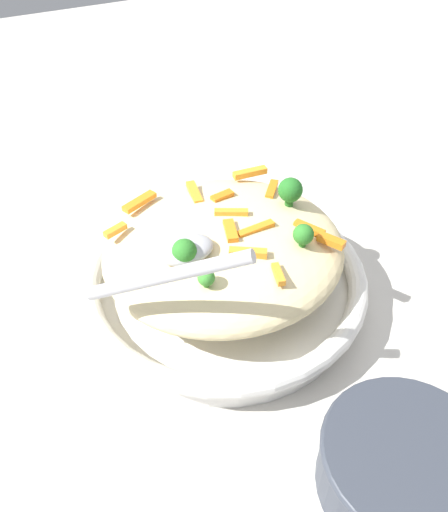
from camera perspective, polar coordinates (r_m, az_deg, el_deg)
name	(u,v)px	position (r m, az deg, el deg)	size (l,w,h in m)	color
ground_plane	(224,298)	(0.60, 0.00, -4.68)	(2.40, 2.40, 0.00)	beige
serving_bowl	(224,282)	(0.58, 0.00, -2.90)	(0.32, 0.32, 0.05)	white
pasta_mound	(224,248)	(0.54, 0.00, 0.92)	(0.26, 0.24, 0.06)	beige
carrot_piece_0	(231,213)	(0.54, 0.82, 4.85)	(0.04, 0.01, 0.01)	orange
carrot_piece_1	(139,202)	(0.57, -9.45, 6.02)	(0.04, 0.01, 0.01)	orange
carrot_piece_2	(256,229)	(0.52, 3.57, 3.03)	(0.04, 0.01, 0.01)	orange
carrot_piece_3	(227,232)	(0.51, 0.32, 2.74)	(0.03, 0.01, 0.01)	orange
carrot_piece_4	(244,254)	(0.49, 2.26, 0.21)	(0.04, 0.01, 0.01)	orange
carrot_piece_5	(115,230)	(0.53, -12.08, 2.84)	(0.03, 0.01, 0.01)	orange
carrot_piece_6	(331,241)	(0.52, 11.92, 1.67)	(0.03, 0.01, 0.01)	orange
carrot_piece_7	(222,196)	(0.56, -0.19, 6.73)	(0.03, 0.01, 0.01)	orange
carrot_piece_8	(272,189)	(0.59, 5.37, 7.43)	(0.03, 0.01, 0.01)	orange
carrot_piece_9	(309,229)	(0.53, 9.52, 3.04)	(0.03, 0.01, 0.01)	orange
carrot_piece_10	(191,194)	(0.57, -3.67, 6.99)	(0.04, 0.01, 0.01)	orange
carrot_piece_11	(278,274)	(0.48, 6.10, -2.04)	(0.03, 0.01, 0.01)	orange
carrot_piece_12	(250,173)	(0.61, 2.93, 9.31)	(0.04, 0.01, 0.01)	orange
broccoli_floret_0	(184,251)	(0.48, -4.46, 0.52)	(0.02, 0.02, 0.03)	#296820
broccoli_floret_1	(290,190)	(0.56, 7.43, 7.29)	(0.03, 0.03, 0.03)	#205B1C
broccoli_floret_2	(303,235)	(0.51, 8.88, 2.38)	(0.02, 0.02, 0.03)	#296820
broccoli_floret_3	(206,278)	(0.46, -2.01, -2.43)	(0.02, 0.02, 0.02)	#377928
serving_spoon	(179,258)	(0.46, -5.02, -0.22)	(0.13, 0.12, 0.08)	#B7B7BC
companion_bowl	(405,467)	(0.46, 19.65, -21.32)	(0.14, 0.14, 0.06)	#333842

